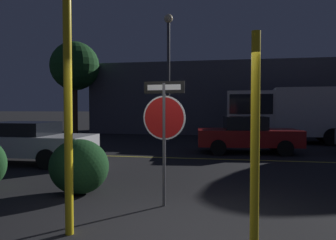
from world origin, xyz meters
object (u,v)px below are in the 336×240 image
at_px(stop_sign, 164,119).
at_px(passing_car_1, 20,142).
at_px(passing_car_2, 247,135).
at_px(delivery_truck, 286,112).
at_px(tree_0, 75,66).
at_px(yellow_pole_left, 68,117).
at_px(yellow_pole_right, 255,141).
at_px(hedge_bush_1, 79,166).
at_px(street_lamp, 168,58).

distance_m(stop_sign, passing_car_1, 6.73).
xyz_separation_m(passing_car_1, passing_car_2, (7.41, 3.87, 0.03)).
height_order(delivery_truck, tree_0, tree_0).
xyz_separation_m(yellow_pole_left, yellow_pole_right, (2.56, -0.01, -0.29)).
distance_m(yellow_pole_left, tree_0, 18.29).
height_order(passing_car_1, delivery_truck, delivery_truck).
xyz_separation_m(passing_car_1, delivery_truck, (9.54, 8.10, 0.91)).
relative_size(passing_car_1, tree_0, 0.79).
bearing_deg(yellow_pole_left, hedge_bush_1, 112.39).
relative_size(passing_car_2, tree_0, 0.68).
height_order(passing_car_2, delivery_truck, delivery_truck).
xyz_separation_m(yellow_pole_left, passing_car_1, (-4.48, 5.27, -0.98)).
bearing_deg(hedge_bush_1, passing_car_2, 61.86).
height_order(yellow_pole_right, tree_0, tree_0).
bearing_deg(passing_car_2, stop_sign, -19.65).
bearing_deg(passing_car_1, yellow_pole_left, -140.20).
bearing_deg(yellow_pole_left, passing_car_2, 72.25).
xyz_separation_m(yellow_pole_right, delivery_truck, (2.51, 13.39, 0.21)).
height_order(yellow_pole_left, yellow_pole_right, yellow_pole_left).
relative_size(yellow_pole_left, street_lamp, 0.50).
bearing_deg(yellow_pole_left, passing_car_1, 130.33).
relative_size(stop_sign, yellow_pole_right, 0.83).
distance_m(passing_car_1, tree_0, 12.11).
relative_size(hedge_bush_1, street_lamp, 0.19).
distance_m(yellow_pole_right, tree_0, 19.60).
relative_size(yellow_pole_right, passing_car_2, 0.66).
height_order(yellow_pole_left, delivery_truck, yellow_pole_left).
height_order(yellow_pole_right, hedge_bush_1, yellow_pole_right).
bearing_deg(yellow_pole_right, yellow_pole_left, 179.71).
distance_m(yellow_pole_left, passing_car_2, 9.65).
height_order(stop_sign, hedge_bush_1, stop_sign).
bearing_deg(passing_car_1, hedge_bush_1, -131.98).
bearing_deg(street_lamp, yellow_pole_left, -85.75).
distance_m(yellow_pole_left, delivery_truck, 14.30).
xyz_separation_m(delivery_truck, tree_0, (-13.06, 2.82, 2.96)).
height_order(stop_sign, passing_car_2, stop_sign).
xyz_separation_m(stop_sign, passing_car_2, (1.86, 7.58, -0.88)).
xyz_separation_m(delivery_truck, street_lamp, (-6.01, -0.70, 2.80)).
bearing_deg(tree_0, stop_sign, -58.24).
height_order(hedge_bush_1, tree_0, tree_0).
height_order(hedge_bush_1, delivery_truck, delivery_truck).
height_order(hedge_bush_1, passing_car_1, passing_car_1).
relative_size(stop_sign, yellow_pole_left, 0.68).
height_order(stop_sign, yellow_pole_left, yellow_pole_left).
distance_m(passing_car_1, delivery_truck, 12.55).
height_order(yellow_pole_left, tree_0, tree_0).
distance_m(yellow_pole_right, hedge_bush_1, 4.08).
relative_size(delivery_truck, street_lamp, 0.93).
bearing_deg(hedge_bush_1, yellow_pole_right, -31.44).
bearing_deg(yellow_pole_left, tree_0, 116.26).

